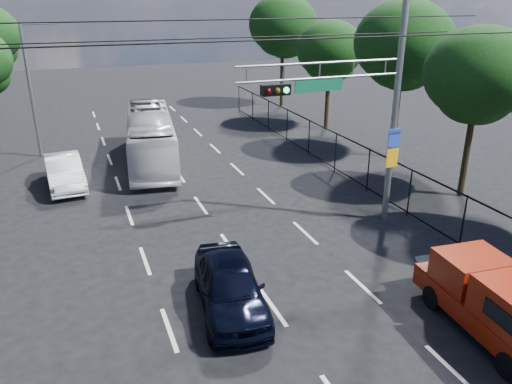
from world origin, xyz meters
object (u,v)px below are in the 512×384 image
navy_hatchback (230,286)px  red_pickup (501,303)px  signal_mast (369,90)px  white_van (64,172)px  white_bus (150,138)px

navy_hatchback → red_pickup: bearing=-22.9°
signal_mast → red_pickup: (-0.33, -7.26, -4.25)m
red_pickup → navy_hatchback: red_pickup is taller
red_pickup → white_van: 18.79m
signal_mast → red_pickup: 8.42m
navy_hatchback → white_van: navy_hatchback is taller
signal_mast → navy_hatchback: 8.66m
signal_mast → red_pickup: size_ratio=1.85×
red_pickup → navy_hatchback: size_ratio=1.18×
signal_mast → white_bus: bearing=119.8°
signal_mast → navy_hatchback: size_ratio=2.18×
white_bus → white_van: bearing=-144.8°
red_pickup → white_bus: (-5.84, 18.04, 0.36)m
navy_hatchback → white_van: size_ratio=0.99×
signal_mast → red_pickup: bearing=-92.6°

